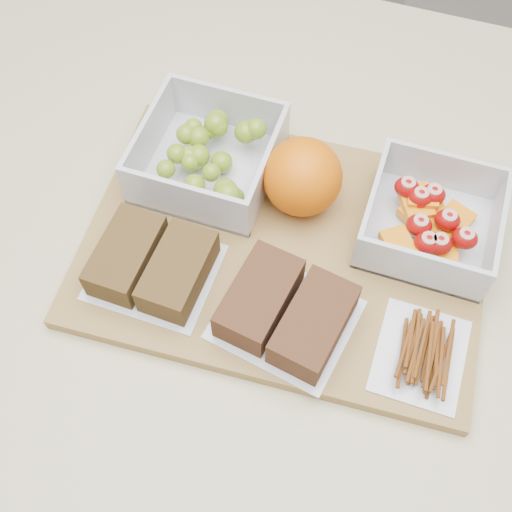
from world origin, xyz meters
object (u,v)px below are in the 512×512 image
object	(u,v)px
orange	(303,177)
sandwich_bag_center	(286,312)
cutting_board	(284,248)
pretzel_bag	(422,351)
grape_container	(210,155)
fruit_container	(430,222)
sandwich_bag_left	(152,264)

from	to	relation	value
orange	sandwich_bag_center	xyz separation A→B (m)	(0.03, -0.14, -0.02)
cutting_board	pretzel_bag	world-z (taller)	pretzel_bag
sandwich_bag_center	orange	bearing A→B (deg)	100.80
grape_container	cutting_board	bearing A→B (deg)	-32.34
fruit_container	sandwich_bag_left	bearing A→B (deg)	-151.89
fruit_container	orange	size ratio (longest dim) A/B	1.59
sandwich_bag_left	pretzel_bag	bearing A→B (deg)	-0.63
sandwich_bag_left	pretzel_bag	world-z (taller)	sandwich_bag_left
orange	sandwich_bag_center	world-z (taller)	orange
cutting_board	orange	xyz separation A→B (m)	(-0.00, 0.06, 0.05)
sandwich_bag_left	pretzel_bag	size ratio (longest dim) A/B	1.22
cutting_board	sandwich_bag_center	size ratio (longest dim) A/B	2.88
grape_container	pretzel_bag	world-z (taller)	grape_container
cutting_board	fruit_container	world-z (taller)	fruit_container
sandwich_bag_left	sandwich_bag_center	bearing A→B (deg)	-3.23
grape_container	sandwich_bag_left	world-z (taller)	grape_container
fruit_container	orange	distance (m)	0.14
cutting_board	sandwich_bag_left	world-z (taller)	sandwich_bag_left
cutting_board	sandwich_bag_left	size ratio (longest dim) A/B	3.38
fruit_container	cutting_board	bearing A→B (deg)	-156.11
sandwich_bag_left	orange	bearing A→B (deg)	49.28
grape_container	orange	bearing A→B (deg)	-4.76
orange	sandwich_bag_center	size ratio (longest dim) A/B	0.58
sandwich_bag_left	grape_container	bearing A→B (deg)	86.81
fruit_container	sandwich_bag_left	distance (m)	0.29
cutting_board	orange	bearing A→B (deg)	87.37
cutting_board	pretzel_bag	distance (m)	0.18
fruit_container	pretzel_bag	distance (m)	0.14
sandwich_bag_center	pretzel_bag	xyz separation A→B (m)	(0.13, 0.01, -0.01)
fruit_container	orange	bearing A→B (deg)	-179.48
sandwich_bag_center	pretzel_bag	world-z (taller)	sandwich_bag_center
orange	fruit_container	bearing A→B (deg)	0.52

